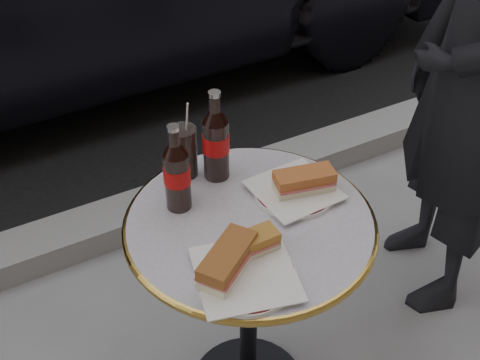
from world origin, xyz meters
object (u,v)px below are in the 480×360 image
plate_left (246,276)px  plate_right (294,192)px  cola_glass (184,152)px  bistro_table (249,316)px  cola_bottle_right (216,135)px  cola_bottle_left (176,168)px  pedestrian (475,82)px

plate_left → plate_right: same height
plate_left → cola_glass: (0.04, 0.40, 0.07)m
cola_glass → bistro_table: bearing=-75.9°
plate_right → bistro_table: bearing=-168.0°
plate_left → cola_bottle_right: bearing=72.5°
bistro_table → plate_right: bearing=12.0°
cola_bottle_left → bistro_table: bearing=-45.0°
plate_left → cola_glass: size_ratio=1.56×
bistro_table → cola_glass: size_ratio=5.07×
bistro_table → pedestrian: (0.83, 0.11, 0.47)m
bistro_table → pedestrian: 0.96m
plate_right → cola_bottle_left: (-0.28, 0.10, 0.11)m
bistro_table → plate_left: size_ratio=3.25×
cola_bottle_right → cola_glass: size_ratio=1.76×
plate_left → plate_right: 0.32m
cola_bottle_left → cola_bottle_right: size_ratio=0.94×
cola_bottle_right → cola_bottle_left: bearing=-154.7°
cola_bottle_left → cola_glass: bearing=58.6°
cola_bottle_right → cola_glass: (-0.07, 0.05, -0.06)m
cola_glass → plate_left: bearing=-96.0°
cola_bottle_left → cola_glass: size_ratio=1.65×
plate_left → cola_bottle_left: bearing=95.2°
plate_right → cola_bottle_right: 0.25m
cola_bottle_right → bistro_table: bearing=-92.8°
plate_left → plate_right: (0.25, 0.19, -0.00)m
bistro_table → cola_bottle_right: cola_bottle_right is taller
plate_right → cola_bottle_left: bearing=160.5°
cola_bottle_left → pedestrian: size_ratio=0.14×
plate_left → cola_bottle_right: size_ratio=0.89×
cola_bottle_right → plate_left: bearing=-107.5°
cola_glass → cola_bottle_right: bearing=-33.7°
plate_right → cola_glass: size_ratio=1.43×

